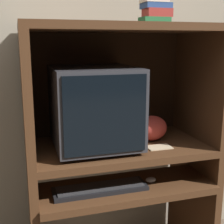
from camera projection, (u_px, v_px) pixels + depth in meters
wall_back at (103, 48)px, 1.88m from camera, size 6.00×0.06×2.60m
desk_base at (121, 215)px, 1.75m from camera, size 0.98×0.55×0.61m
desk_monitor_shelf at (119, 151)px, 1.70m from camera, size 0.98×0.53×0.18m
hutch_upper at (118, 67)px, 1.63m from camera, size 0.98×0.53×0.63m
crt_monitor at (94, 107)px, 1.60m from camera, size 0.42×0.45×0.42m
keyboard at (100, 188)px, 1.56m from camera, size 0.47×0.14×0.03m
mouse at (151, 180)px, 1.65m from camera, size 0.06×0.04×0.03m
snack_bag at (152, 128)px, 1.74m from camera, size 0.17×0.13×0.14m
book_stack at (155, 10)px, 1.63m from camera, size 0.16×0.12×0.16m
paper_card at (159, 147)px, 1.63m from camera, size 0.13×0.08×0.00m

